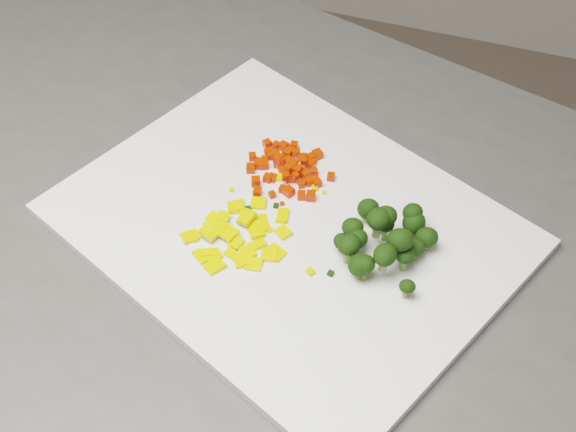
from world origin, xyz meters
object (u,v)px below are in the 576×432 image
(cutting_board, at_px, (288,226))
(pepper_pile, at_px, (231,226))
(broccoli_pile, at_px, (389,238))
(counter_block, at_px, (256,424))
(carrot_pile, at_px, (289,163))

(cutting_board, xyz_separation_m, pepper_pile, (-0.05, -0.03, 0.01))
(cutting_board, bearing_deg, pepper_pile, -149.47)
(pepper_pile, bearing_deg, broccoli_pile, 6.79)
(counter_block, distance_m, broccoli_pile, 0.51)
(carrot_pile, distance_m, pepper_pile, 0.11)
(pepper_pile, relative_size, broccoli_pile, 0.97)
(carrot_pile, bearing_deg, counter_block, -104.12)
(counter_block, height_order, pepper_pile, pepper_pile)
(cutting_board, bearing_deg, broccoli_pile, -6.04)
(carrot_pile, xyz_separation_m, broccoli_pile, (0.13, -0.08, 0.01))
(cutting_board, bearing_deg, carrot_pile, 107.80)
(counter_block, bearing_deg, pepper_pile, -118.29)
(cutting_board, bearing_deg, counter_block, -160.07)
(counter_block, relative_size, broccoli_pile, 9.22)
(cutting_board, height_order, carrot_pile, carrot_pile)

